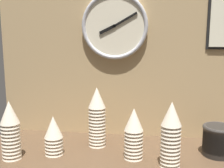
{
  "coord_description": "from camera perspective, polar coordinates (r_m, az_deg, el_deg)",
  "views": [
    {
      "loc": [
        -2.92,
        -115.85,
        53.38
      ],
      "look_at": [
        -18.7,
        4.0,
        31.02
      ],
      "focal_mm": 45.0,
      "sensor_mm": 36.0,
      "label": 1
    }
  ],
  "objects": [
    {
      "name": "wall_tiled_back",
      "position": [
        1.42,
        8.81,
        10.0
      ],
      "size": [
        160.0,
        3.0,
        105.0
      ],
      "color": "tan",
      "rests_on": "ground_plane"
    },
    {
      "name": "wall_clock",
      "position": [
        1.4,
        0.53,
        11.71
      ],
      "size": [
        32.89,
        2.7,
        32.89
      ],
      "color": "beige"
    },
    {
      "name": "cup_stack_center_right",
      "position": [
        1.16,
        11.87,
        -9.99
      ],
      "size": [
        8.11,
        8.11,
        26.87
      ],
      "color": "beige",
      "rests_on": "ground_plane"
    },
    {
      "name": "bowl_stack_right",
      "position": [
        1.33,
        20.76,
        -10.53
      ],
      "size": [
        13.78,
        13.78,
        13.4
      ],
      "color": "black",
      "rests_on": "ground_plane"
    },
    {
      "name": "cup_stack_center",
      "position": [
        1.21,
        4.42,
        -9.99
      ],
      "size": [
        8.11,
        8.11,
        22.21
      ],
      "color": "beige",
      "rests_on": "ground_plane"
    },
    {
      "name": "ground_plane",
      "position": [
        1.28,
        8.36,
        -15.18
      ],
      "size": [
        160.0,
        56.0,
        4.0
      ],
      "primitive_type": "cube",
      "color": "#4C3826"
    },
    {
      "name": "cup_stack_center_left",
      "position": [
        1.33,
        -3.06,
        -6.68
      ],
      "size": [
        8.11,
        8.11,
        28.43
      ],
      "color": "beige",
      "rests_on": "ground_plane"
    },
    {
      "name": "cup_stack_far_left",
      "position": [
        1.28,
        -19.94,
        -8.79
      ],
      "size": [
        8.11,
        8.11,
        25.32
      ],
      "color": "beige",
      "rests_on": "ground_plane"
    },
    {
      "name": "cup_stack_left",
      "position": [
        1.28,
        -11.78,
        -10.17
      ],
      "size": [
        8.11,
        8.11,
        17.54
      ],
      "color": "beige",
      "rests_on": "ground_plane"
    }
  ]
}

